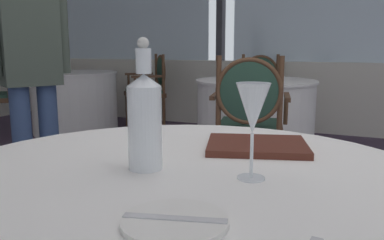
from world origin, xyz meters
name	(u,v)px	position (x,y,z in m)	size (l,w,h in m)	color
window_wall_far	(342,35)	(0.00, 3.45, 1.16)	(9.49, 0.14, 2.90)	silver
side_plate	(177,222)	(0.00, -0.99, 0.74)	(0.19, 0.19, 0.01)	white
butter_knife	(177,219)	(0.00, -0.99, 0.74)	(0.18, 0.02, 0.00)	silver
water_bottle	(145,118)	(-0.21, -0.73, 0.86)	(0.08, 0.08, 0.32)	white
wine_glass	(253,111)	(0.06, -0.71, 0.89)	(0.08, 0.08, 0.22)	white
menu_book	(258,146)	(0.00, -0.43, 0.74)	(0.29, 0.23, 0.02)	#512319
background_table_0	(255,119)	(-0.64, 2.03, 0.37)	(1.11, 1.11, 0.73)	white
dining_chair_0_0	(259,89)	(-0.84, 2.99, 0.55)	(0.60, 0.55, 0.94)	brown
dining_chair_0_1	(249,115)	(-0.43, 1.07, 0.57)	(0.60, 0.55, 0.97)	brown
background_table_2	(75,102)	(-2.93, 2.29, 0.37)	(1.03, 1.03, 0.73)	white
dining_chair_2_0	(151,85)	(-2.22, 2.91, 0.55)	(0.65, 0.66, 0.94)	brown
diner_person_0	(31,67)	(-1.77, 0.47, 0.90)	(0.35, 0.47, 1.59)	#334770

